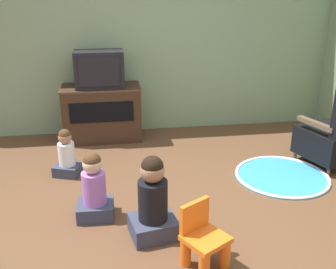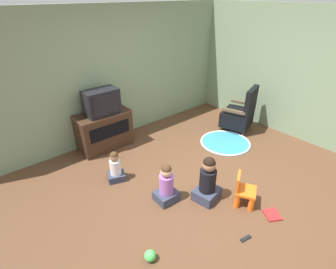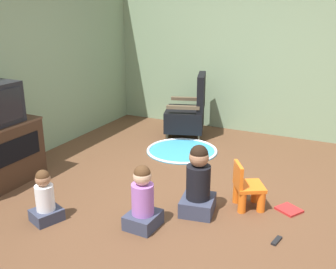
{
  "view_description": "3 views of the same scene",
  "coord_description": "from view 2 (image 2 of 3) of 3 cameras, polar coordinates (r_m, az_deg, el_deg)",
  "views": [
    {
      "loc": [
        -0.42,
        -2.89,
        1.92
      ],
      "look_at": [
        0.08,
        0.43,
        0.64
      ],
      "focal_mm": 42.0,
      "sensor_mm": 36.0,
      "label": 1
    },
    {
      "loc": [
        -2.46,
        -2.06,
        2.67
      ],
      "look_at": [
        -0.29,
        0.5,
        0.84
      ],
      "focal_mm": 28.0,
      "sensor_mm": 36.0,
      "label": 2
    },
    {
      "loc": [
        -3.37,
        -1.44,
        1.97
      ],
      "look_at": [
        0.07,
        0.24,
        0.69
      ],
      "focal_mm": 42.0,
      "sensor_mm": 36.0,
      "label": 3
    }
  ],
  "objects": [
    {
      "name": "television",
      "position": [
        4.85,
        -14.28,
        6.86
      ],
      "size": [
        0.61,
        0.36,
        0.46
      ],
      "color": "black",
      "rests_on": "tv_cabinet"
    },
    {
      "name": "black_armchair",
      "position": [
        5.85,
        15.34,
        4.3
      ],
      "size": [
        0.78,
        0.75,
        0.97
      ],
      "rotation": [
        0.0,
        0.0,
        3.46
      ],
      "color": "brown",
      "rests_on": "ground_plane"
    },
    {
      "name": "yellow_kid_chair",
      "position": [
        3.92,
        16.17,
        -11.99
      ],
      "size": [
        0.39,
        0.38,
        0.48
      ],
      "rotation": [
        0.0,
        0.0,
        0.54
      ],
      "color": "orange",
      "rests_on": "ground_plane"
    },
    {
      "name": "child_watching_center",
      "position": [
        3.77,
        -0.39,
        -10.98
      ],
      "size": [
        0.32,
        0.28,
        0.62
      ],
      "rotation": [
        0.0,
        0.0,
        -0.03
      ],
      "color": "#33384C",
      "rests_on": "ground_plane"
    },
    {
      "name": "book",
      "position": [
        3.98,
        21.7,
        -15.92
      ],
      "size": [
        0.28,
        0.29,
        0.02
      ],
      "rotation": [
        0.0,
        0.0,
        1.02
      ],
      "color": "#B22323",
      "rests_on": "ground_plane"
    },
    {
      "name": "child_watching_left",
      "position": [
        3.82,
        8.61,
        -10.06
      ],
      "size": [
        0.41,
        0.37,
        0.71
      ],
      "rotation": [
        0.0,
        0.0,
        0.18
      ],
      "color": "#33384C",
      "rests_on": "ground_plane"
    },
    {
      "name": "play_mat",
      "position": [
        5.39,
        12.36,
        -1.7
      ],
      "size": [
        1.0,
        1.0,
        0.04
      ],
      "color": "teal",
      "rests_on": "ground_plane"
    },
    {
      "name": "wall_right",
      "position": [
        5.65,
        29.94,
        10.39
      ],
      "size": [
        0.12,
        5.48,
        2.51
      ],
      "color": "gray",
      "rests_on": "ground_plane"
    },
    {
      "name": "tv_cabinet",
      "position": [
        5.12,
        -13.74,
        1.04
      ],
      "size": [
        1.01,
        0.51,
        0.71
      ],
      "color": "#382316",
      "rests_on": "ground_plane"
    },
    {
      "name": "child_watching_right",
      "position": [
        4.25,
        -11.38,
        -7.14
      ],
      "size": [
        0.33,
        0.31,
        0.52
      ],
      "rotation": [
        0.0,
        0.0,
        -0.36
      ],
      "color": "#33384C",
      "rests_on": "ground_plane"
    },
    {
      "name": "remote_control",
      "position": [
        3.59,
        16.55,
        -20.87
      ],
      "size": [
        0.16,
        0.07,
        0.02
      ],
      "rotation": [
        0.0,
        0.0,
        2.94
      ],
      "color": "black",
      "rests_on": "ground_plane"
    },
    {
      "name": "toy_ball",
      "position": [
        3.25,
        -3.93,
        -24.83
      ],
      "size": [
        0.13,
        0.13,
        0.13
      ],
      "color": "#4CCC59",
      "rests_on": "ground_plane"
    },
    {
      "name": "wall_back",
      "position": [
        5.25,
        -12.51,
        12.35
      ],
      "size": [
        5.76,
        0.12,
        2.51
      ],
      "color": "gray",
      "rests_on": "ground_plane"
    },
    {
      "name": "ground_plane",
      "position": [
        4.18,
        7.65,
        -11.43
      ],
      "size": [
        30.0,
        30.0,
        0.0
      ],
      "primitive_type": "plane",
      "color": "brown"
    }
  ]
}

